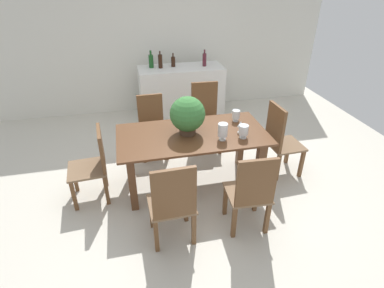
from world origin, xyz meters
The scene contains 19 objects.
ground_plane centered at (0.00, 0.00, 0.00)m, with size 7.04×7.04×0.00m, color beige.
back_wall centered at (0.00, 2.60, 1.30)m, with size 6.40×0.10×2.60m, color silver.
dining_table centered at (0.00, -0.10, 0.62)m, with size 1.84×0.93×0.76m.
chair_foot_end centered at (1.19, -0.10, 0.55)m, with size 0.45×0.45×1.03m.
chair_near_right centered at (0.41, -1.04, 0.53)m, with size 0.46×0.46×0.98m.
chair_far_left centered at (-0.41, 0.85, 0.50)m, with size 0.42×0.45×0.91m.
chair_near_left centered at (-0.41, -1.04, 0.54)m, with size 0.47×0.43×0.99m.
chair_head_end centered at (-1.20, -0.09, 0.51)m, with size 0.48×0.48×0.92m.
chair_far_right centered at (0.42, 0.86, 0.56)m, with size 0.46×0.46×1.04m.
flower_centerpiece centered at (-0.06, -0.07, 1.01)m, with size 0.42×0.42×0.47m.
crystal_vase_left centered at (0.64, 0.13, 0.85)m, with size 0.10×0.10×0.15m.
crystal_vase_center_near centered at (0.31, -0.32, 0.88)m, with size 0.12×0.12×0.21m.
crystal_vase_right centered at (0.57, -0.33, 0.86)m, with size 0.12×0.12×0.16m.
wine_glass centered at (0.58, -0.19, 0.87)m, with size 0.08×0.08×0.15m.
kitchen_counter centered at (0.26, 1.97, 0.49)m, with size 1.51×0.61×0.98m, color silver.
wine_bottle_green centered at (-0.10, 2.01, 1.10)m, with size 0.07×0.07×0.29m.
wine_bottle_clear centered at (0.13, 2.05, 1.07)m, with size 0.07×0.07×0.24m.
wine_bottle_amber centered at (-0.25, 2.07, 1.10)m, with size 0.08×0.08×0.30m.
wine_bottle_dark centered at (0.68, 1.96, 1.10)m, with size 0.07×0.07×0.29m.
Camera 1 is at (-0.73, -3.32, 2.54)m, focal length 28.68 mm.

